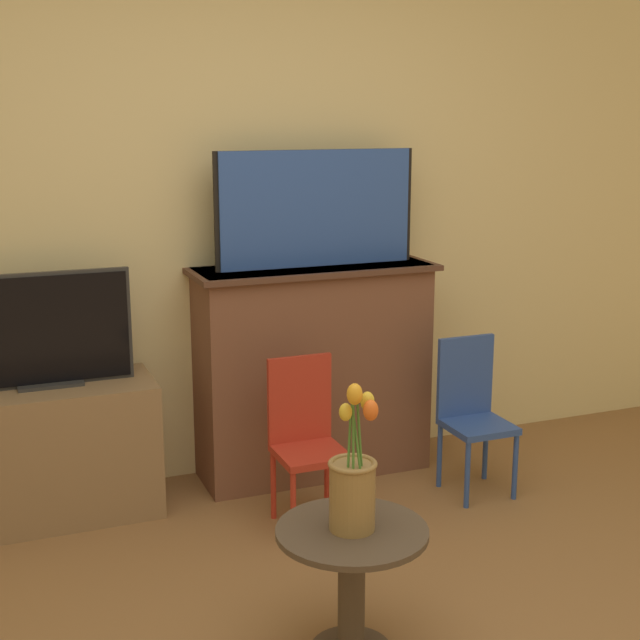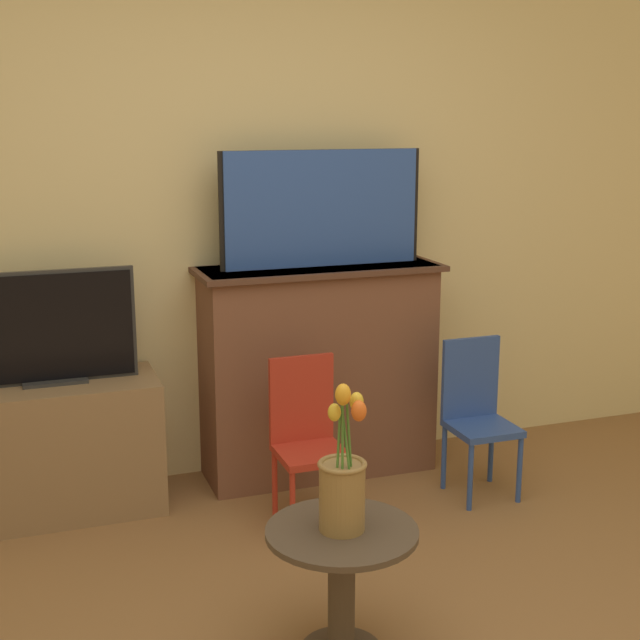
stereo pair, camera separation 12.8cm
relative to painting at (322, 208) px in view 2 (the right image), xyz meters
The scene contains 9 objects.
wall_back 0.46m from the painting, 152.94° to the left, with size 8.00×0.06×2.70m.
fireplace_mantel 0.76m from the painting, 164.18° to the right, with size 1.15×0.40×1.02m.
painting is the anchor object (origin of this frame).
tv_stand 1.58m from the painting, behind, with size 0.85×0.42×0.59m.
tv_monitor 1.31m from the painting, behind, with size 0.70×0.12×0.49m.
chair_red 1.05m from the painting, 116.38° to the right, with size 0.28×0.28×0.71m.
chair_blue 1.16m from the painting, 38.90° to the right, with size 0.28×0.28×0.71m.
side_table 1.83m from the painting, 107.46° to the right, with size 0.48×0.48×0.44m.
vase_tulips 1.69m from the painting, 107.41° to the right, with size 0.15×0.19×0.50m.
Camera 2 is at (-0.98, -1.94, 1.71)m, focal length 50.00 mm.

